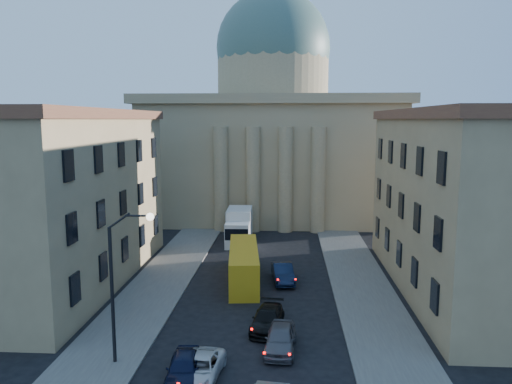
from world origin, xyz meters
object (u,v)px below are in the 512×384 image
car_left_near (184,368)px  box_truck (239,227)px  city_bus (244,264)px  street_lamp (121,275)px

car_left_near → box_truck: (-0.01, 30.41, 1.04)m
city_bus → box_truck: bearing=91.8°
car_left_near → box_truck: box_truck is taller
street_lamp → city_bus: street_lamp is taller
car_left_near → box_truck: bearing=86.1°
car_left_near → box_truck: 30.43m
car_left_near → city_bus: 16.80m
street_lamp → car_left_near: (3.78, -1.56, -4.56)m
box_truck → city_bus: bearing=-83.9°
street_lamp → city_bus: 16.52m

